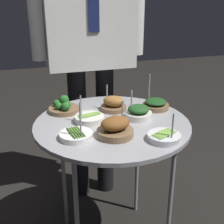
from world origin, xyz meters
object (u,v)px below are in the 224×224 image
object	(u,v)px
bowl_asparagus_far_rim	(89,118)
bowl_asparagus_center	(76,135)
bowl_broccoli_back_left	(64,107)
bowl_asparagus_front_right	(164,137)
bowl_spinach_front_left	(156,104)
bowl_roast_mid_left	(115,128)
bowl_spinach_near_rim	(138,112)
waiter_figure	(89,23)
serving_cart	(112,132)
bowl_roast_mid_right	(114,104)

from	to	relation	value
bowl_asparagus_far_rim	bowl_asparagus_center	xyz separation A→B (m)	(-0.09, -0.15, -0.00)
bowl_asparagus_center	bowl_broccoli_back_left	distance (m)	0.30
bowl_asparagus_far_rim	bowl_asparagus_front_right	world-z (taller)	bowl_asparagus_front_right
bowl_asparagus_far_rim	bowl_spinach_front_left	distance (m)	0.36
bowl_roast_mid_left	bowl_spinach_near_rim	distance (m)	0.22
bowl_spinach_near_rim	waiter_figure	xyz separation A→B (m)	(-0.12, 0.48, 0.36)
serving_cart	waiter_figure	bearing A→B (deg)	89.03
serving_cart	bowl_broccoli_back_left	bearing A→B (deg)	135.53
bowl_spinach_front_left	bowl_roast_mid_left	bearing A→B (deg)	-139.86
bowl_spinach_near_rim	bowl_broccoli_back_left	size ratio (longest dim) A/B	0.91
bowl_spinach_near_rim	bowl_spinach_front_left	xyz separation A→B (m)	(0.13, 0.09, -0.01)
bowl_spinach_near_rim	bowl_spinach_front_left	bearing A→B (deg)	35.77
bowl_spinach_front_left	waiter_figure	world-z (taller)	waiter_figure
bowl_broccoli_back_left	bowl_asparagus_center	bearing A→B (deg)	-88.47
serving_cart	waiter_figure	distance (m)	0.65
bowl_asparagus_far_rim	waiter_figure	distance (m)	0.60
waiter_figure	bowl_asparagus_front_right	bearing A→B (deg)	-78.52
serving_cart	bowl_roast_mid_right	xyz separation A→B (m)	(0.05, 0.14, 0.08)
serving_cart	bowl_asparagus_far_rim	size ratio (longest dim) A/B	5.32
serving_cart	bowl_asparagus_center	world-z (taller)	bowl_asparagus_center
bowl_asparagus_far_rim	bowl_asparagus_front_right	size ratio (longest dim) A/B	0.99
bowl_asparagus_far_rim	waiter_figure	xyz separation A→B (m)	(0.11, 0.46, 0.37)
bowl_roast_mid_right	bowl_broccoli_back_left	size ratio (longest dim) A/B	0.87
serving_cart	bowl_asparagus_far_rim	world-z (taller)	bowl_asparagus_far_rim
bowl_roast_mid_right	bowl_asparagus_center	xyz separation A→B (m)	(-0.23, -0.26, -0.02)
bowl_roast_mid_right	bowl_broccoli_back_left	xyz separation A→B (m)	(-0.24, 0.05, -0.01)
serving_cart	bowl_roast_mid_left	xyz separation A→B (m)	(-0.02, -0.14, 0.08)
bowl_asparagus_center	waiter_figure	size ratio (longest dim) A/B	0.10
serving_cart	bowl_roast_mid_left	bearing A→B (deg)	-100.38
bowl_spinach_near_rim	bowl_broccoli_back_left	world-z (taller)	bowl_spinach_near_rim
serving_cart	bowl_asparagus_front_right	size ratio (longest dim) A/B	5.29
bowl_roast_mid_right	bowl_spinach_front_left	xyz separation A→B (m)	(0.21, -0.04, -0.01)
bowl_asparagus_far_rim	bowl_spinach_near_rim	world-z (taller)	bowl_spinach_near_rim
bowl_asparagus_center	bowl_asparagus_front_right	distance (m)	0.36
bowl_roast_mid_right	bowl_asparagus_center	distance (m)	0.35
bowl_broccoli_back_left	serving_cart	bearing A→B (deg)	-44.47
serving_cart	bowl_asparagus_front_right	bearing A→B (deg)	-55.98
bowl_roast_mid_left	bowl_spinach_front_left	distance (m)	0.37
bowl_asparagus_far_rim	bowl_asparagus_center	distance (m)	0.17
bowl_asparagus_far_rim	bowl_spinach_front_left	size ratio (longest dim) A/B	0.77
bowl_roast_mid_right	bowl_asparagus_center	world-z (taller)	bowl_asparagus_center
bowl_asparagus_far_rim	bowl_broccoli_back_left	size ratio (longest dim) A/B	0.89
bowl_asparagus_far_rim	bowl_asparagus_center	bearing A→B (deg)	-120.50
bowl_asparagus_front_right	bowl_broccoli_back_left	bearing A→B (deg)	129.74
bowl_asparagus_far_rim	bowl_broccoli_back_left	xyz separation A→B (m)	(-0.09, 0.16, 0.01)
bowl_spinach_front_left	waiter_figure	bearing A→B (deg)	122.96
serving_cart	bowl_asparagus_center	distance (m)	0.23
serving_cart	bowl_roast_mid_left	size ratio (longest dim) A/B	4.67
bowl_roast_mid_right	bowl_broccoli_back_left	distance (m)	0.25
bowl_asparagus_front_right	bowl_spinach_front_left	bearing A→B (deg)	72.41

